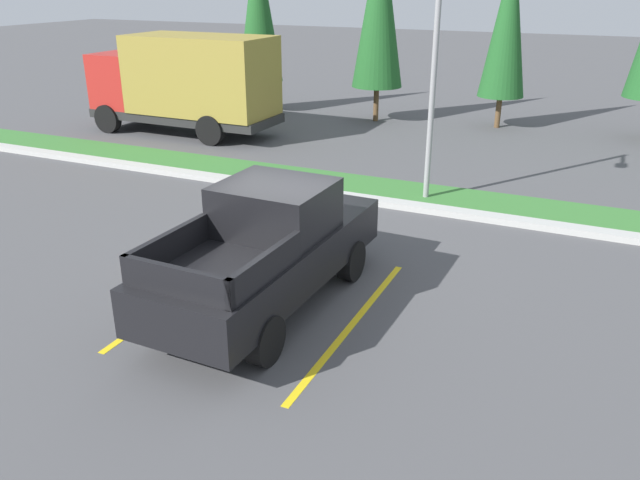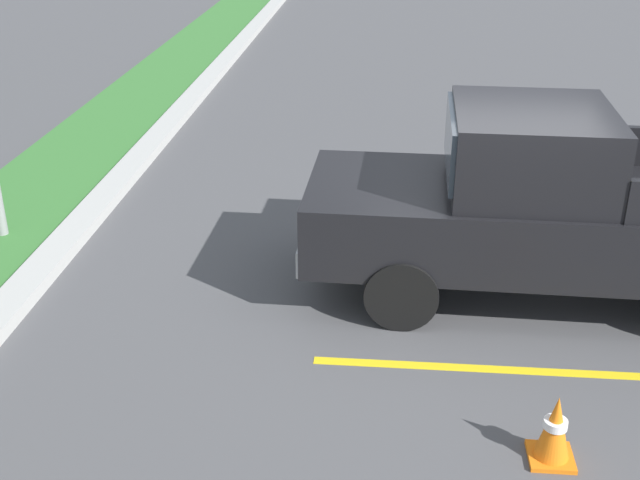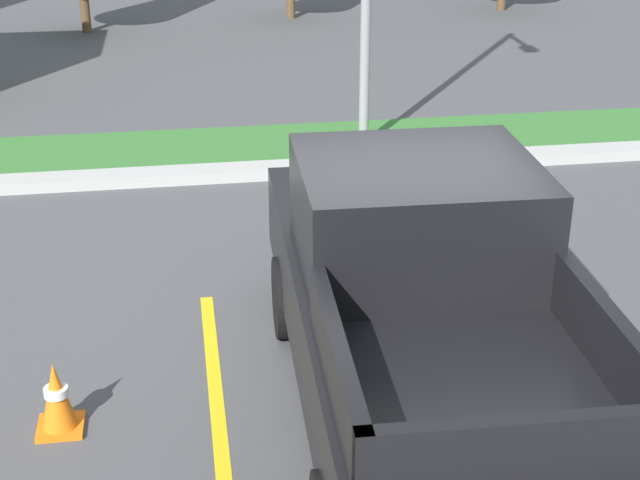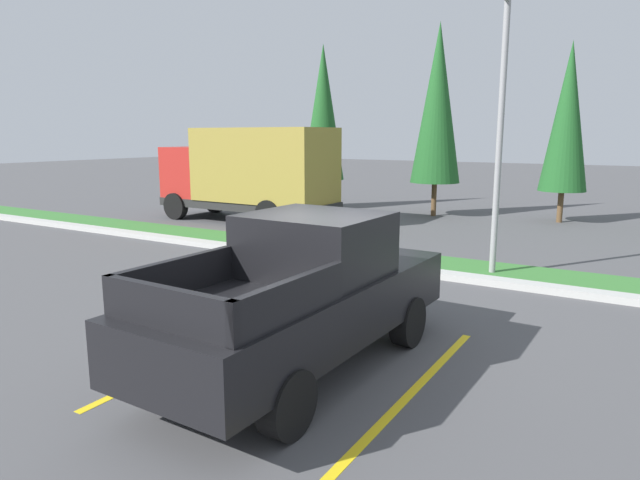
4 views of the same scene
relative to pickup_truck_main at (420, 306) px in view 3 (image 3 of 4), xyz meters
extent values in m
plane|color=#4C4C4F|center=(-0.09, 0.67, -1.04)|extent=(120.00, 120.00, 0.00)
cube|color=yellow|center=(-1.55, -0.05, -1.04)|extent=(0.12, 4.80, 0.01)
cube|color=yellow|center=(1.55, -0.05, -1.04)|extent=(0.12, 4.80, 0.01)
cube|color=#B2B2AD|center=(-0.09, 5.67, -0.97)|extent=(56.00, 0.40, 0.15)
cube|color=#387533|center=(-0.09, 6.77, -1.01)|extent=(56.00, 1.80, 0.06)
cylinder|color=black|center=(-0.81, 1.52, -0.66)|extent=(0.30, 0.77, 0.76)
cylinder|color=black|center=(0.89, 1.48, -0.66)|extent=(0.30, 0.77, 0.76)
cube|color=black|center=(0.00, -0.05, -0.16)|extent=(2.04, 5.25, 0.76)
cube|color=black|center=(0.01, 0.25, 0.64)|extent=(1.80, 1.65, 0.84)
cube|color=#2D3842|center=(0.03, 1.07, 0.69)|extent=(1.62, 0.10, 0.63)
cube|color=black|center=(-0.89, -1.48, 0.44)|extent=(0.15, 1.90, 0.44)
cube|color=black|center=(0.81, -1.52, 0.44)|extent=(0.15, 1.90, 0.44)
cube|color=black|center=(-0.06, -2.40, 0.44)|extent=(1.80, 0.15, 0.44)
cube|color=silver|center=(0.07, 2.50, -0.40)|extent=(1.81, 0.21, 0.28)
cylinder|color=brown|center=(-3.54, 14.99, -0.38)|extent=(0.20, 0.20, 1.32)
cube|color=orange|center=(-2.79, 0.32, -1.02)|extent=(0.36, 0.36, 0.04)
cone|color=orange|center=(-2.79, 0.32, -0.72)|extent=(0.28, 0.28, 0.56)
cylinder|color=white|center=(-2.79, 0.32, -0.69)|extent=(0.19, 0.19, 0.07)
camera|label=1|loc=(4.84, -8.50, 4.18)|focal=35.79mm
camera|label=2|loc=(-8.04, 1.71, 3.31)|focal=45.14mm
camera|label=3|loc=(-1.71, -6.16, 3.46)|focal=53.65mm
camera|label=4|loc=(3.89, -6.07, 2.09)|focal=31.28mm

